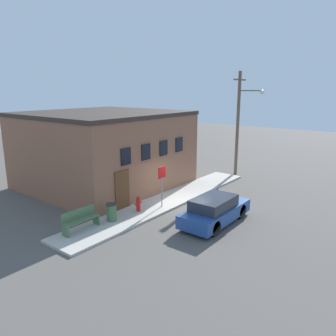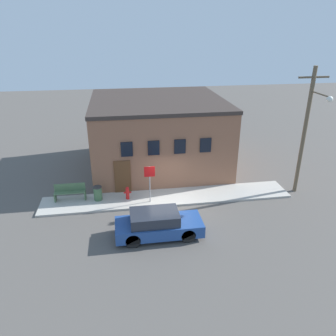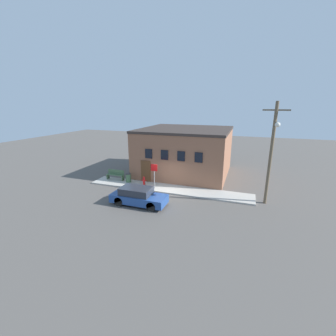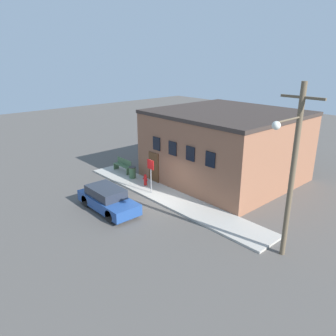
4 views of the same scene
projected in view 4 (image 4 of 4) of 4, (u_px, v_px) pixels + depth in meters
name	position (u px, v px, depth m)	size (l,w,h in m)	color
ground_plane	(155.00, 202.00, 20.09)	(80.00, 80.00, 0.00)	#56514C
sidewalk	(168.00, 197.00, 20.74)	(14.90, 2.12, 0.12)	#B2ADA3
brick_building	(226.00, 145.00, 23.31)	(9.21, 8.92, 4.94)	#8E5B42
fire_hydrant	(145.00, 180.00, 22.32)	(0.45, 0.21, 0.80)	red
stop_sign	(151.00, 170.00, 20.70)	(0.62, 0.06, 2.24)	gray
bench	(123.00, 165.00, 24.95)	(1.80, 0.44, 0.98)	#4C6B47
trash_bin	(132.00, 172.00, 23.64)	(0.50, 0.50, 0.86)	#426642
utility_pole	(292.00, 168.00, 13.44)	(1.80, 2.00, 7.62)	brown
parked_car	(108.00, 199.00, 18.94)	(4.26, 1.68, 1.35)	black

